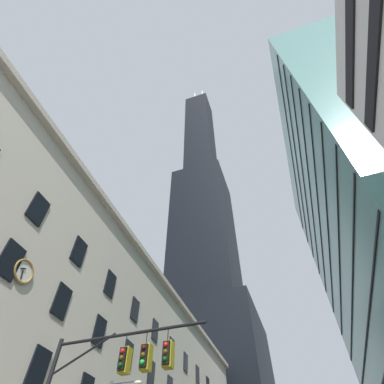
{
  "coord_description": "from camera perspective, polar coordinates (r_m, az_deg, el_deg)",
  "views": [
    {
      "loc": [
        3.81,
        -7.34,
        1.93
      ],
      "look_at": [
        -3.76,
        14.66,
        28.15
      ],
      "focal_mm": 28.13,
      "sensor_mm": 36.0,
      "label": 1
    }
  ],
  "objects": [
    {
      "name": "traffic_signal_mast",
      "position": [
        15.03,
        -15.1,
        -31.41
      ],
      "size": [
        7.51,
        0.63,
        7.94
      ],
      "color": "black",
      "rests_on": "sidewalk_left"
    },
    {
      "name": "dark_skyscraper",
      "position": [
        101.91,
        2.49,
        -13.95
      ],
      "size": [
        28.81,
        28.81,
        197.11
      ],
      "color": "black",
      "rests_on": "ground"
    }
  ]
}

